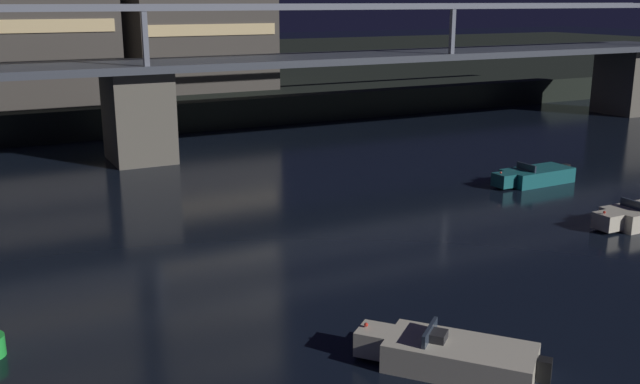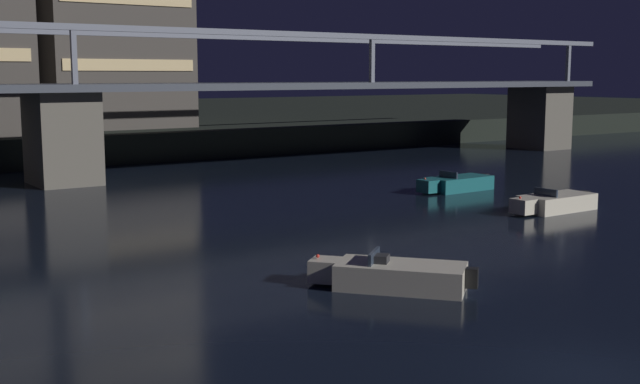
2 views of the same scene
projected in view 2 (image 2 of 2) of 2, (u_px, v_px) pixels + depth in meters
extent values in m
plane|color=black|center=(591.00, 377.00, 17.63)|extent=(400.00, 400.00, 0.00)
cube|color=#605B51|center=(62.00, 138.00, 48.46)|extent=(3.60, 4.40, 5.55)
cube|color=#605B51|center=(539.00, 117.00, 72.04)|extent=(3.60, 4.40, 5.55)
cube|color=#3D424C|center=(60.00, 88.00, 48.02)|extent=(90.84, 6.40, 0.45)
cube|color=slate|center=(73.00, 27.00, 45.16)|extent=(90.84, 0.36, 0.36)
cube|color=slate|center=(44.00, 31.00, 49.91)|extent=(90.84, 0.36, 0.36)
cube|color=slate|center=(74.00, 56.00, 45.39)|extent=(0.30, 0.30, 3.20)
cube|color=slate|center=(372.00, 60.00, 57.18)|extent=(0.30, 0.30, 3.20)
cube|color=slate|center=(568.00, 62.00, 68.97)|extent=(0.30, 0.30, 3.20)
cube|color=beige|center=(131.00, 65.00, 63.40)|extent=(10.69, 0.10, 0.90)
cube|color=beige|center=(401.00, 276.00, 24.79)|extent=(3.90, 4.15, 0.80)
cube|color=beige|center=(325.00, 270.00, 25.42)|extent=(1.34, 1.33, 0.70)
cube|color=#283342|center=(374.00, 256.00, 24.94)|extent=(1.09, 0.95, 0.36)
cube|color=#262628|center=(382.00, 259.00, 24.88)|extent=(0.69, 0.67, 0.24)
cube|color=black|center=(472.00, 278.00, 24.21)|extent=(0.51, 0.51, 0.60)
sphere|color=red|center=(318.00, 256.00, 25.43)|extent=(0.12, 0.12, 0.12)
cube|color=beige|center=(557.00, 203.00, 39.12)|extent=(3.93, 1.85, 0.80)
cube|color=beige|center=(523.00, 206.00, 37.75)|extent=(0.91, 1.00, 0.70)
cube|color=#283342|center=(546.00, 192.00, 38.56)|extent=(0.12, 1.35, 0.36)
cube|color=#262628|center=(549.00, 193.00, 38.71)|extent=(0.41, 0.56, 0.24)
cube|color=black|center=(585.00, 197.00, 40.33)|extent=(0.36, 0.36, 0.60)
sphere|color=red|center=(520.00, 198.00, 37.55)|extent=(0.12, 0.12, 0.12)
cube|color=#196066|center=(459.00, 184.00, 46.00)|extent=(3.97, 1.94, 0.80)
cube|color=#196066|center=(428.00, 186.00, 44.58)|extent=(0.94, 1.02, 0.70)
cube|color=#283342|center=(448.00, 174.00, 45.41)|extent=(0.15, 1.35, 0.36)
cube|color=#262628|center=(452.00, 175.00, 45.57)|extent=(0.42, 0.57, 0.24)
cube|color=black|center=(485.00, 179.00, 47.24)|extent=(0.37, 0.37, 0.60)
sphere|color=red|center=(425.00, 179.00, 44.37)|extent=(0.12, 0.12, 0.12)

